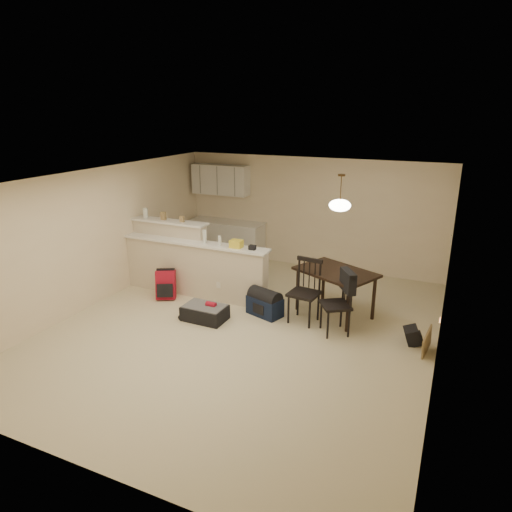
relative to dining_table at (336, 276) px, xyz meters
The scene contains 21 objects.
room 1.76m from the dining_table, 137.00° to the right, with size 7.00×7.02×2.50m.
breakfast_bar 2.99m from the dining_table, behind, with size 3.08×0.58×1.39m.
upper_cabinets 4.23m from the dining_table, 147.61° to the left, with size 1.40×0.34×0.70m, color white.
kitchen_counter 3.83m from the dining_table, 147.65° to the left, with size 1.80×0.60×0.90m, color white.
thermostat 1.96m from the dining_table, 12.98° to the left, with size 0.02×0.12×0.12m, color beige.
jar 4.05m from the dining_table, behind, with size 0.10×0.10×0.20m, color silver.
cereal_box 3.62m from the dining_table, behind, with size 0.10×0.07×0.16m, color #94794C.
small_box 3.19m from the dining_table, behind, with size 0.08×0.06×0.12m, color #94794C.
bottle_a 2.54m from the dining_table, behind, with size 0.07×0.07×0.26m, color silver.
bottle_b 2.22m from the dining_table, behind, with size 0.06×0.06×0.18m, color silver.
bag_lump 1.88m from the dining_table, behind, with size 0.22×0.18×0.14m, color #94794C.
pouch 1.56m from the dining_table, behind, with size 0.12×0.10×0.08m, color #94794C.
dining_table is the anchor object (origin of this frame).
pendant_lamp 1.27m from the dining_table, 153.43° to the left, with size 0.36×0.36×0.62m.
dining_chair_near 0.67m from the dining_table, 128.82° to the right, with size 0.48×0.46×1.10m, color black, non-canonical shape.
dining_chair_far 0.74m from the dining_table, 74.66° to the right, with size 0.46×0.44×1.04m, color black, non-canonical shape.
suitcase 2.37m from the dining_table, 150.25° to the right, with size 0.74×0.48×0.25m, color black.
red_backpack 3.25m from the dining_table, 168.91° to the right, with size 0.37×0.23×0.55m, color #AD1328.
navy_duffel 1.36m from the dining_table, 154.38° to the right, with size 0.62×0.34×0.34m, color #111B35.
black_daypack 1.61m from the dining_table, 20.98° to the right, with size 0.29×0.21×0.26m, color black.
cardboard_sheet 1.88m from the dining_table, 26.02° to the right, with size 0.48×0.02×0.37m, color #94794C.
Camera 1 is at (3.01, -6.22, 3.52)m, focal length 32.00 mm.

